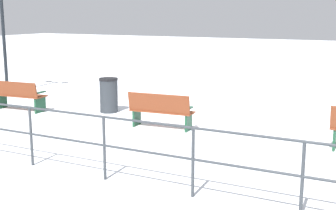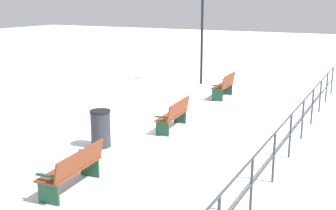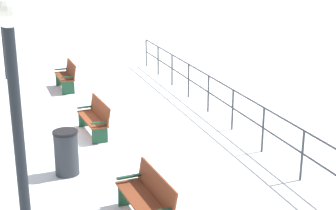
# 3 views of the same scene
# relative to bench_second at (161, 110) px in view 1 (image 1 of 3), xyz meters

# --- Properties ---
(ground_plane) EXTENTS (80.00, 80.00, 0.00)m
(ground_plane) POSITION_rel_bench_second_xyz_m (0.15, 0.01, -0.47)
(ground_plane) COLOR white
(ground_plane) RESTS_ON ground
(bench_second) EXTENTS (0.63, 1.63, 0.90)m
(bench_second) POSITION_rel_bench_second_xyz_m (0.00, 0.00, 0.00)
(bench_second) COLOR brown
(bench_second) RESTS_ON ground
(bench_third) EXTENTS (0.69, 1.66, 0.88)m
(bench_third) POSITION_rel_bench_second_xyz_m (-0.04, 4.67, -0.00)
(bench_third) COLOR brown
(bench_third) RESTS_ON ground
(lamppost_middle) EXTENTS (0.32, 1.14, 4.26)m
(lamppost_middle) POSITION_rel_bench_second_xyz_m (2.05, 7.29, 2.76)
(lamppost_middle) COLOR black
(lamppost_middle) RESTS_ON ground
(waterfront_railing) EXTENTS (0.05, 14.79, 1.12)m
(waterfront_railing) POSITION_rel_bench_second_xyz_m (-3.53, 0.01, 0.27)
(waterfront_railing) COLOR #383D42
(waterfront_railing) RESTS_ON ground
(trash_bin) EXTENTS (0.53, 0.53, 0.98)m
(trash_bin) POSITION_rel_bench_second_xyz_m (1.04, 2.24, 0.03)
(trash_bin) COLOR #2D3338
(trash_bin) RESTS_ON ground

